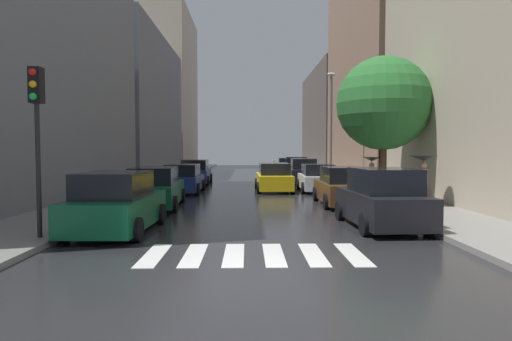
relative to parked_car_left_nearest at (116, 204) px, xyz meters
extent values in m
cube|color=#252527|center=(3.93, 19.23, -0.83)|extent=(28.00, 72.00, 0.04)
cube|color=gray|center=(-2.57, 19.23, -0.74)|extent=(3.00, 72.00, 0.15)
cube|color=gray|center=(10.43, 19.23, -0.74)|extent=(3.00, 72.00, 0.15)
cube|color=silver|center=(1.68, -2.78, -0.81)|extent=(0.45, 2.20, 0.01)
cube|color=silver|center=(2.58, -2.78, -0.81)|extent=(0.45, 2.20, 0.01)
cube|color=silver|center=(3.48, -2.78, -0.81)|extent=(0.45, 2.20, 0.01)
cube|color=silver|center=(4.38, -2.78, -0.81)|extent=(0.45, 2.20, 0.01)
cube|color=silver|center=(5.28, -2.78, -0.81)|extent=(0.45, 2.20, 0.01)
cube|color=silver|center=(6.18, -2.78, -0.81)|extent=(0.45, 2.20, 0.01)
cube|color=slate|center=(-7.07, 7.29, 7.67)|extent=(6.00, 21.38, 16.96)
cube|color=slate|center=(-7.07, 29.09, 5.70)|extent=(6.00, 19.84, 13.02)
cube|color=#B2A38C|center=(-7.07, 48.06, 9.71)|extent=(6.00, 15.76, 21.05)
cube|color=#8C6B56|center=(14.93, 22.88, 8.81)|extent=(6.00, 16.98, 19.25)
cube|color=#564C47|center=(14.93, 41.91, 5.35)|extent=(6.00, 19.63, 12.32)
cube|color=#0C4C2D|center=(0.00, 0.06, -0.20)|extent=(2.04, 4.25, 0.86)
cube|color=black|center=(0.00, -0.15, 0.58)|extent=(1.76, 2.35, 0.71)
cylinder|color=black|center=(-0.93, 1.47, -0.49)|extent=(0.24, 0.65, 0.64)
cylinder|color=black|center=(1.00, 1.42, -0.49)|extent=(0.24, 0.65, 0.64)
cylinder|color=black|center=(-1.00, -1.31, -0.49)|extent=(0.24, 0.65, 0.64)
cylinder|color=black|center=(0.94, -1.35, -0.49)|extent=(0.24, 0.65, 0.64)
cube|color=#0C4C2D|center=(-0.03, 5.43, -0.23)|extent=(2.13, 4.81, 0.82)
cube|color=black|center=(-0.02, 5.20, 0.52)|extent=(1.80, 2.68, 0.67)
cylinder|color=black|center=(-1.05, 6.94, -0.49)|extent=(0.25, 0.65, 0.64)
cylinder|color=black|center=(0.84, 7.04, -0.49)|extent=(0.25, 0.65, 0.64)
cylinder|color=black|center=(-0.90, 3.83, -0.49)|extent=(0.25, 0.65, 0.64)
cylinder|color=black|center=(1.00, 3.92, -0.49)|extent=(0.25, 0.65, 0.64)
cube|color=navy|center=(0.23, 11.46, -0.25)|extent=(1.91, 4.17, 0.78)
cube|color=black|center=(0.23, 11.25, 0.46)|extent=(1.67, 2.30, 0.64)
cylinder|color=black|center=(-0.71, 12.84, -0.49)|extent=(0.22, 0.64, 0.64)
cylinder|color=black|center=(1.18, 12.83, -0.49)|extent=(0.22, 0.64, 0.64)
cylinder|color=black|center=(-0.72, 10.10, -0.49)|extent=(0.22, 0.64, 0.64)
cylinder|color=black|center=(1.16, 10.08, -0.49)|extent=(0.22, 0.64, 0.64)
cube|color=navy|center=(0.14, 17.85, -0.22)|extent=(1.96, 4.65, 0.84)
cube|color=black|center=(0.14, 17.62, 0.55)|extent=(1.70, 2.57, 0.69)
cylinder|color=black|center=(-0.82, 19.36, -0.49)|extent=(0.23, 0.64, 0.64)
cylinder|color=black|center=(1.06, 19.39, -0.49)|extent=(0.23, 0.64, 0.64)
cylinder|color=black|center=(-0.78, 16.31, -0.49)|extent=(0.23, 0.64, 0.64)
cylinder|color=black|center=(1.11, 16.34, -0.49)|extent=(0.23, 0.64, 0.64)
cube|color=black|center=(7.91, 0.69, -0.19)|extent=(2.01, 4.21, 0.90)
cube|color=black|center=(7.92, 0.49, 0.64)|extent=(1.72, 2.34, 0.74)
cylinder|color=black|center=(6.93, 2.02, -0.49)|extent=(0.25, 0.65, 0.64)
cylinder|color=black|center=(8.78, 2.09, -0.49)|extent=(0.25, 0.65, 0.64)
cylinder|color=black|center=(7.04, -0.71, -0.49)|extent=(0.25, 0.65, 0.64)
cylinder|color=black|center=(8.89, -0.64, -0.49)|extent=(0.25, 0.65, 0.64)
cube|color=brown|center=(7.86, 6.06, -0.23)|extent=(1.85, 4.51, 0.81)
cube|color=black|center=(7.86, 5.83, 0.51)|extent=(1.61, 2.49, 0.67)
cylinder|color=black|center=(6.98, 7.55, -0.49)|extent=(0.23, 0.64, 0.64)
cylinder|color=black|center=(8.78, 7.53, -0.49)|extent=(0.23, 0.64, 0.64)
cylinder|color=black|center=(6.94, 4.58, -0.49)|extent=(0.23, 0.64, 0.64)
cylinder|color=black|center=(8.74, 4.56, -0.49)|extent=(0.23, 0.64, 0.64)
cube|color=silver|center=(7.77, 12.07, -0.25)|extent=(1.90, 4.12, 0.77)
cube|color=black|center=(7.76, 11.87, 0.45)|extent=(1.65, 2.28, 0.63)
cylinder|color=black|center=(6.88, 13.44, -0.49)|extent=(0.23, 0.64, 0.64)
cylinder|color=black|center=(8.70, 13.40, -0.49)|extent=(0.23, 0.64, 0.64)
cylinder|color=black|center=(6.83, 10.74, -0.49)|extent=(0.23, 0.64, 0.64)
cylinder|color=black|center=(8.65, 10.71, -0.49)|extent=(0.23, 0.64, 0.64)
cube|color=black|center=(7.70, 17.83, -0.20)|extent=(2.06, 4.74, 0.88)
cube|color=black|center=(7.69, 17.59, 0.60)|extent=(1.74, 2.64, 0.72)
cylinder|color=black|center=(6.85, 19.41, -0.49)|extent=(0.25, 0.65, 0.64)
cylinder|color=black|center=(8.69, 19.32, -0.49)|extent=(0.25, 0.65, 0.64)
cylinder|color=black|center=(6.71, 16.33, -0.49)|extent=(0.25, 0.65, 0.64)
cylinder|color=black|center=(8.55, 16.25, -0.49)|extent=(0.25, 0.65, 0.64)
cube|color=#0C4C2D|center=(7.89, 24.07, -0.19)|extent=(2.12, 4.32, 0.89)
cube|color=black|center=(7.88, 23.86, 0.61)|extent=(1.80, 2.40, 0.73)
cylinder|color=black|center=(6.99, 25.51, -0.49)|extent=(0.25, 0.65, 0.64)
cylinder|color=black|center=(8.92, 25.42, -0.49)|extent=(0.25, 0.65, 0.64)
cylinder|color=black|center=(6.86, 22.72, -0.49)|extent=(0.25, 0.65, 0.64)
cylinder|color=black|center=(8.79, 22.63, -0.49)|extent=(0.25, 0.65, 0.64)
cube|color=black|center=(7.68, 30.30, -0.25)|extent=(1.96, 4.15, 0.78)
cube|color=black|center=(7.67, 30.10, 0.46)|extent=(1.67, 2.31, 0.64)
cylinder|color=black|center=(6.84, 31.69, -0.49)|extent=(0.25, 0.65, 0.64)
cylinder|color=black|center=(8.63, 31.61, -0.49)|extent=(0.25, 0.65, 0.64)
cylinder|color=black|center=(6.73, 28.99, -0.49)|extent=(0.25, 0.65, 0.64)
cylinder|color=black|center=(8.52, 28.92, -0.49)|extent=(0.25, 0.65, 0.64)
cube|color=yellow|center=(5.30, 12.42, -0.24)|extent=(1.93, 4.70, 0.80)
cube|color=black|center=(5.31, 12.19, 0.49)|extent=(1.67, 2.59, 0.65)
cube|color=#F2EDCC|center=(5.31, 12.19, 0.90)|extent=(0.21, 0.36, 0.18)
cylinder|color=black|center=(4.35, 13.95, -0.49)|extent=(0.23, 0.64, 0.64)
cylinder|color=black|center=(6.20, 13.98, -0.49)|extent=(0.23, 0.64, 0.64)
cylinder|color=black|center=(4.41, 10.87, -0.49)|extent=(0.23, 0.64, 0.64)
cylinder|color=black|center=(6.26, 10.90, -0.49)|extent=(0.23, 0.64, 0.64)
cylinder|color=gray|center=(9.73, 8.04, -0.28)|extent=(0.28, 0.28, 0.77)
cylinder|color=brown|center=(9.73, 8.04, 0.41)|extent=(0.36, 0.36, 0.61)
sphere|color=tan|center=(9.73, 8.04, 0.84)|extent=(0.24, 0.24, 0.24)
cone|color=black|center=(9.73, 8.04, 1.13)|extent=(0.99, 0.99, 0.20)
cylinder|color=#333338|center=(9.73, 8.04, 0.77)|extent=(0.02, 0.02, 0.71)
cylinder|color=gray|center=(10.77, 4.53, -0.25)|extent=(0.28, 0.28, 0.83)
cylinder|color=gray|center=(10.77, 4.53, 0.49)|extent=(0.36, 0.36, 0.65)
sphere|color=tan|center=(10.77, 4.53, 0.95)|extent=(0.26, 0.26, 0.26)
cone|color=black|center=(10.77, 4.53, 1.24)|extent=(1.13, 1.13, 0.20)
cylinder|color=#333338|center=(10.77, 4.53, 0.86)|extent=(0.02, 0.02, 0.75)
cylinder|color=#513823|center=(10.15, 7.71, 0.61)|extent=(0.36, 0.36, 2.55)
sphere|color=#2A6D30|center=(10.15, 7.71, 3.74)|extent=(4.36, 4.36, 4.36)
cylinder|color=black|center=(-1.52, -1.40, 1.04)|extent=(0.12, 0.12, 3.40)
cube|color=black|center=(-1.52, -1.40, 3.19)|extent=(0.30, 0.30, 0.90)
sphere|color=red|center=(-1.52, -1.58, 3.49)|extent=(0.18, 0.18, 0.18)
sphere|color=#F2A519|center=(-1.52, -1.58, 3.19)|extent=(0.18, 0.18, 0.18)
sphere|color=green|center=(-1.52, -1.58, 2.89)|extent=(0.18, 0.18, 0.18)
cylinder|color=#595B60|center=(9.48, 16.88, 2.93)|extent=(0.16, 0.16, 7.19)
ellipsoid|color=beige|center=(9.48, 16.88, 6.68)|extent=(0.60, 0.28, 0.24)
camera|label=1|loc=(3.79, -12.41, 1.56)|focal=30.23mm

